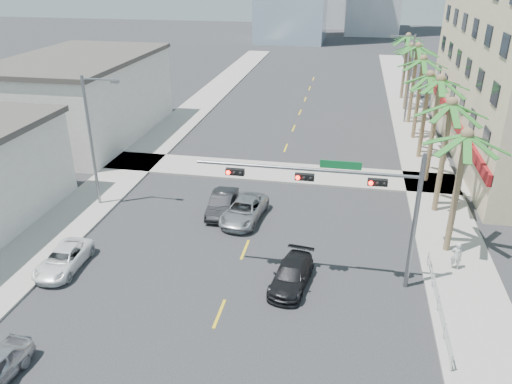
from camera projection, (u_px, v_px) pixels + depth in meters
ground at (195, 375)px, 20.49m from camera, size 260.00×260.00×0.00m
sidewalk_right at (435, 194)px, 36.25m from camera, size 4.00×120.00×0.15m
sidewalk_left at (126, 171)px, 40.33m from camera, size 4.00×120.00×0.15m
sidewalk_cross at (276, 172)px, 40.07m from camera, size 80.00×4.00×0.15m
building_left_far at (83, 99)px, 47.25m from camera, size 11.00×18.00×7.20m
traffic_signal_mast at (351, 194)px, 24.47m from camera, size 11.12×0.54×7.20m
palm_tree_0 at (467, 136)px, 26.25m from camera, size 4.80×4.80×7.80m
palm_tree_1 at (452, 105)px, 30.73m from camera, size 4.80×4.80×8.16m
palm_tree_2 at (441, 81)px, 35.22m from camera, size 4.80×4.80×8.52m
palm_tree_3 at (430, 76)px, 40.15m from camera, size 4.80×4.80×7.80m
palm_tree_4 at (423, 60)px, 44.64m from camera, size 4.80×4.80×8.16m
palm_tree_5 at (418, 47)px, 49.13m from camera, size 4.80×4.80×8.52m
palm_tree_6 at (412, 46)px, 54.06m from camera, size 4.80×4.80×7.80m
palm_tree_7 at (408, 37)px, 58.55m from camera, size 4.80×4.80×8.16m
streetlight_left at (93, 136)px, 32.71m from camera, size 2.55×0.25×9.00m
streetlight_right at (408, 75)px, 50.38m from camera, size 2.55×0.25×9.00m
guardrail at (438, 302)px, 23.81m from camera, size 0.08×8.08×1.00m
car_parked_far at (63, 259)px, 27.38m from camera, size 2.08×4.27×1.17m
car_lane_left at (222, 203)px, 33.47m from camera, size 1.58×4.27×1.39m
car_lane_center at (244, 210)px, 32.59m from camera, size 2.78×5.08×1.35m
car_lane_right at (292, 275)px, 25.94m from camera, size 2.29×4.44×1.23m
pedestrian at (456, 256)px, 27.03m from camera, size 0.62×0.43×1.61m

